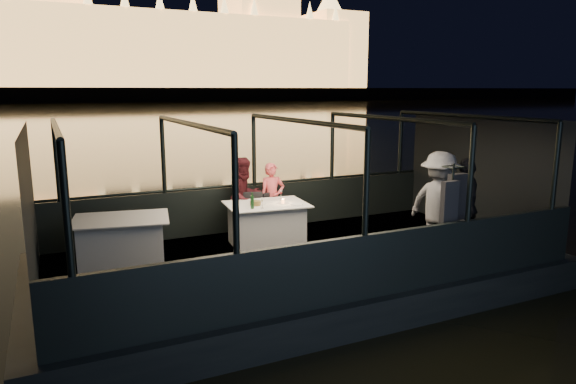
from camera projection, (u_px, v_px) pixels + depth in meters
name	position (u px, v px, depth m)	size (l,w,h in m)	color
river_water	(71.00, 112.00, 79.85)	(500.00, 500.00, 0.00)	black
boat_hull	(298.00, 284.00, 8.85)	(8.60, 4.40, 1.00)	black
boat_deck	(298.00, 257.00, 8.76)	(8.00, 4.00, 0.04)	black
gunwale_port	(255.00, 207.00, 10.44)	(8.00, 0.08, 0.90)	black
gunwale_starboard	(364.00, 267.00, 6.89)	(8.00, 0.08, 0.90)	black
cabin_glass_port	(254.00, 151.00, 10.22)	(8.00, 0.02, 1.40)	#99B2B2
cabin_glass_starboard	(366.00, 183.00, 6.67)	(8.00, 0.02, 1.40)	#99B2B2
cabin_roof_glass	(298.00, 121.00, 8.31)	(8.00, 4.00, 0.02)	#99B2B2
end_wall_fore	(31.00, 215.00, 6.86)	(0.02, 4.00, 2.30)	black
end_wall_aft	(478.00, 174.00, 10.20)	(0.02, 4.00, 2.30)	black
canopy_ribs	(298.00, 190.00, 8.53)	(8.00, 4.00, 2.30)	black
embankment	(54.00, 96.00, 195.03)	(400.00, 140.00, 6.00)	#423D33
parliament_building	(48.00, 5.00, 158.50)	(220.00, 32.00, 60.00)	#F2D18C
dining_table_central	(267.00, 224.00, 9.38)	(1.45, 1.05, 0.77)	silver
dining_table_aft	(122.00, 242.00, 8.25)	(1.48, 1.07, 0.79)	white
chair_port_left	(256.00, 215.00, 9.75)	(0.40, 0.40, 0.86)	black
chair_port_right	(274.00, 212.00, 9.99)	(0.38, 0.38, 0.81)	black
coat_stand	(451.00, 217.00, 7.74)	(0.48, 0.38, 1.72)	black
person_woman_coral	(272.00, 195.00, 10.14)	(0.50, 0.33, 1.39)	#EC565A
person_man_maroon	(245.00, 198.00, 9.89)	(0.74, 0.57, 1.53)	#3B1016
passenger_stripe	(439.00, 206.00, 8.72)	(1.16, 0.65, 1.79)	white
passenger_dark	(465.00, 206.00, 8.70)	(0.99, 0.42, 1.69)	black
wine_bottle	(252.00, 200.00, 8.88)	(0.06, 0.06, 0.29)	#143717
bread_basket	(255.00, 203.00, 9.17)	(0.20, 0.20, 0.08)	brown
amber_candle	(283.00, 201.00, 9.32)	(0.05, 0.05, 0.07)	orange
plate_near	(297.00, 204.00, 9.21)	(0.23, 0.23, 0.01)	white
plate_far	(259.00, 204.00, 9.25)	(0.23, 0.23, 0.01)	silver
wine_glass_white	(262.00, 203.00, 8.93)	(0.06, 0.06, 0.18)	silver
wine_glass_red	(281.00, 195.00, 9.57)	(0.06, 0.06, 0.19)	silver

